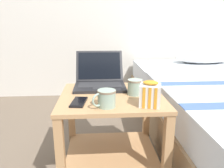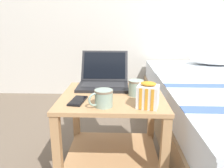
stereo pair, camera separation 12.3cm
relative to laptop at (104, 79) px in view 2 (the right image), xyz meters
The scene contains 6 objects.
bedside_table 0.32m from the laptop, 71.76° to the right, with size 0.61×0.55×0.53m.
laptop is the anchor object (origin of this frame).
mug_front_left 0.29m from the laptop, 44.06° to the right, with size 0.13×0.09×0.09m.
mug_front_right 0.39m from the laptop, 85.96° to the right, with size 0.12×0.10×0.09m.
snack_bag 0.46m from the laptop, 56.78° to the right, with size 0.13×0.12×0.13m.
cell_phone 0.34m from the laptop, 110.05° to the right, with size 0.09×0.16×0.01m.
Camera 2 is at (0.04, -1.23, 0.94)m, focal length 35.00 mm.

